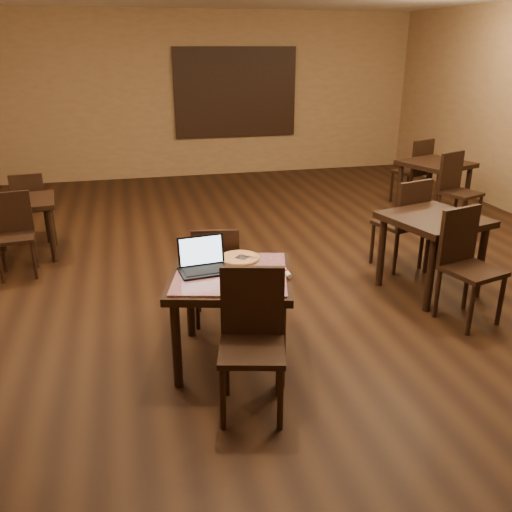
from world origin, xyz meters
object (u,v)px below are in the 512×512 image
object	(u,v)px
other_table_b_chair_far	(30,203)
other_table_b	(22,210)
chair_main_far	(216,270)
laptop	(203,262)
other_table_c	(433,229)
chair_main_near	(252,333)
other_table_a_chair_far	(416,168)
other_table_c_chair_far	(405,219)
other_table_b_chair_near	(14,229)
other_table_a	(435,171)
other_table_a_chair_near	(456,186)
tiled_table	(231,285)
other_table_c_chair_near	(466,259)
pizza_pan	(240,259)

from	to	relation	value
other_table_b_chair_far	other_table_b	bearing A→B (deg)	83.47
other_table_b	other_table_b_chair_far	world-z (taller)	other_table_b_chair_far
chair_main_far	other_table_b	xyz separation A→B (m)	(-1.93, 2.23, 0.05)
laptop	other_table_c	size ratio (longest dim) A/B	0.37
chair_main_near	chair_main_far	world-z (taller)	chair_main_near
other_table_a_chair_far	other_table_b	distance (m)	5.76
other_table_c	other_table_c_chair_far	distance (m)	0.61
other_table_b	other_table_b_chair_near	distance (m)	0.53
other_table_a	other_table_b	world-z (taller)	other_table_a
laptop	other_table_c_chair_far	xyz separation A→B (m)	(2.45, 1.32, -0.24)
other_table_a_chair_near	other_table_b_chair_far	world-z (taller)	other_table_a_chair_near
other_table_c	tiled_table	bearing A→B (deg)	-174.81
laptop	other_table_a_chair_near	xyz separation A→B (m)	(3.87, 2.54, -0.24)
other_table_b_chair_far	laptop	bearing A→B (deg)	112.27
other_table_a_chair_far	other_table_a_chair_near	bearing A→B (deg)	66.38
chair_main_near	other_table_b_chair_far	xyz separation A→B (m)	(-1.96, 3.99, -0.06)
other_table_a_chair_near	other_table_b	size ratio (longest dim) A/B	1.26
other_table_c	other_table_c_chair_far	world-z (taller)	other_table_c_chair_far
chair_main_near	laptop	size ratio (longest dim) A/B	2.59
other_table_a_chair_near	other_table_c_chair_far	xyz separation A→B (m)	(-1.42, -1.22, 0.00)
other_table_a	other_table_c_chair_near	world-z (taller)	other_table_c_chair_near
chair_main_near	other_table_c_chair_far	distance (m)	3.02
other_table_b	other_table_c	distance (m)	4.63
other_table_a_chair_near	pizza_pan	bearing A→B (deg)	-166.39
tiled_table	other_table_c_chair_far	world-z (taller)	other_table_c_chair_far
laptop	other_table_a_chair_near	bearing A→B (deg)	27.18
pizza_pan	other_table_b	bearing A→B (deg)	128.33
other_table_b_chair_far	chair_main_near	bearing A→B (deg)	110.44
laptop	other_table_c	bearing A→B (deg)	10.29
laptop	other_table_a	size ratio (longest dim) A/B	0.35
other_table_a_chair_far	other_table_c_chair_far	size ratio (longest dim) A/B	1.00
other_table_c_chair_far	tiled_table	bearing A→B (deg)	17.37
laptop	other_table_c_chair_near	distance (m)	2.41
other_table_a_chair_near	other_table_a_chair_far	xyz separation A→B (m)	(0.06, 1.22, 0.00)
pizza_pan	other_table_b	xyz separation A→B (m)	(-2.06, 2.61, -0.18)
pizza_pan	other_table_c	world-z (taller)	other_table_c
chair_main_near	other_table_b	world-z (taller)	chair_main_near
other_table_c	other_table_c_chair_near	bearing A→B (deg)	-107.38
chair_main_far	other_table_b_chair_near	xyz separation A→B (m)	(-1.94, 1.70, -0.02)
laptop	pizza_pan	bearing A→B (deg)	16.23
other_table_a_chair_far	other_table_b_chair_far	distance (m)	5.69
tiled_table	other_table_a_chair_far	xyz separation A→B (m)	(3.73, 3.87, -0.08)
other_table_b	other_table_c_chair_near	bearing A→B (deg)	-38.13
chair_main_near	pizza_pan	size ratio (longest dim) A/B	3.08
other_table_b_chair_near	other_table_b	bearing A→B (deg)	83.47
chair_main_far	other_table_a_chair_near	distance (m)	4.20
other_table_b_chair_near	other_table_c_chair_far	world-z (taller)	other_table_c_chair_far
chair_main_far	laptop	xyz separation A→B (m)	(-0.19, -0.51, 0.30)
other_table_a	tiled_table	bearing A→B (deg)	-159.21
laptop	tiled_table	bearing A→B (deg)	-34.56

